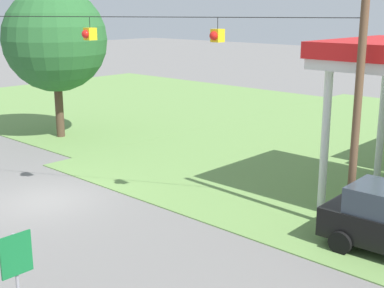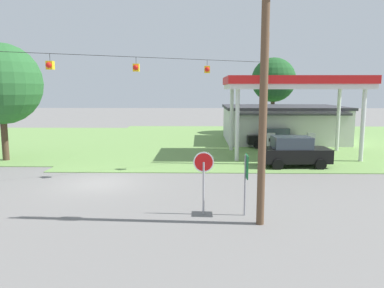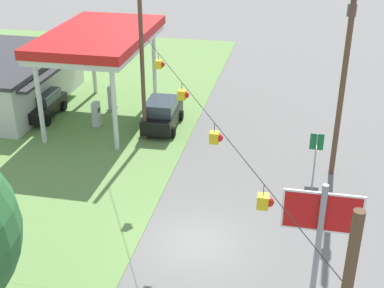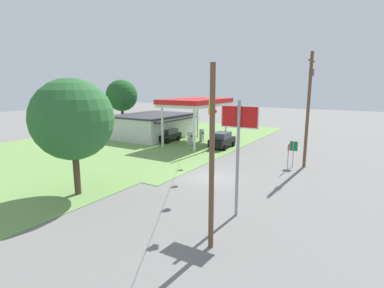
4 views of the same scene
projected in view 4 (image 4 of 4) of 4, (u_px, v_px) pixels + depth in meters
The scene contains 15 objects.
ground_plane at pixel (211, 178), 24.57m from camera, with size 160.00×160.00×0.00m, color slate.
grass_verge_station_corner at pixel (157, 136), 44.68m from camera, with size 36.00×28.00×0.04m, color #6B934C.
gas_station_canopy at pixel (196, 103), 37.94m from camera, with size 9.82×5.91×5.79m.
gas_station_store at pixel (153, 126), 43.52m from camera, with size 10.80×8.81×3.34m.
fuel_pump_near at pixel (190, 139), 37.56m from camera, with size 0.71×0.56×1.68m.
fuel_pump_far at pixel (202, 136), 40.03m from camera, with size 0.71×0.56×1.68m.
car_at_pumps_front at pixel (222, 140), 36.02m from camera, with size 4.31×2.23×1.95m.
car_at_pumps_rear at pixel (168, 135), 40.34m from camera, with size 4.16×2.14×1.68m.
stop_sign_roadside at pixel (288, 151), 26.28m from camera, with size 0.80×0.08×2.50m.
stop_sign_overhead at pixel (239, 134), 16.64m from camera, with size 0.22×2.22×6.69m.
route_sign at pixel (294, 149), 27.64m from camera, with size 0.10×0.70×2.40m.
utility_pole_main at pixel (309, 104), 26.76m from camera, with size 2.20×0.44×10.36m.
signal_span_gantry at pixel (211, 122), 23.67m from camera, with size 19.15×10.24×8.42m.
tree_behind_station at pixel (122, 96), 46.12m from camera, with size 4.83×4.83×8.33m.
tree_west_verge at pixel (73, 119), 19.87m from camera, with size 5.45×5.45×7.98m.
Camera 4 is at (-20.92, -10.95, 7.48)m, focal length 28.00 mm.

